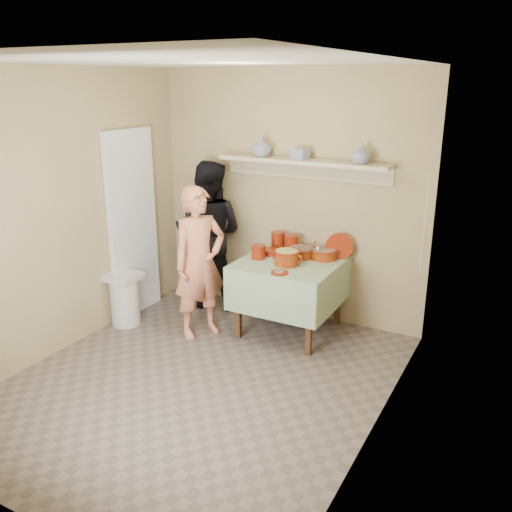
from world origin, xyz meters
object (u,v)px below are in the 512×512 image
Objects in this scene: person_cook at (200,263)px; serving_table at (290,272)px; cazuela_rice at (287,256)px; trash_bin at (125,299)px; person_helper at (208,235)px.

serving_table is (0.76, 0.48, -0.12)m from person_cook.
trash_bin is (-1.61, -0.55, -0.56)m from cazuela_rice.
person_helper reaches higher than cazuela_rice.
trash_bin is at bearing -161.17° from cazuela_rice.
cazuela_rice is 1.79m from trash_bin.
cazuela_rice is at bearing -82.21° from serving_table.
person_helper reaches higher than trash_bin.
cazuela_rice is (1.13, -0.34, 0.02)m from person_helper.
person_cook is at bearing 102.79° from person_helper.
person_helper is 1.15m from serving_table.
person_cook is at bearing -147.84° from serving_table.
person_cook is 0.90m from serving_table.
serving_table is at bearing -30.30° from person_cook.
trash_bin is (-1.59, -0.67, -0.36)m from serving_table.
person_cook is at bearing 12.84° from trash_bin.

